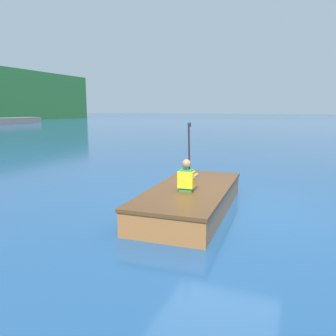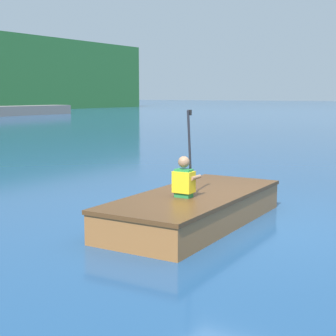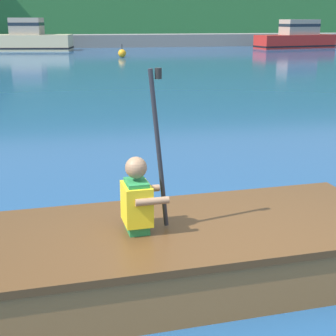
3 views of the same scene
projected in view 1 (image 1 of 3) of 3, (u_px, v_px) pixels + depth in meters
The scene contains 3 objects.
ground_plane at pixel (220, 209), 6.67m from camera, with size 300.00×300.00×0.00m, color navy.
rowboat_foreground at pixel (192, 197), 6.57m from camera, with size 3.80×1.69×0.48m.
person_paddler at pixel (187, 177), 6.11m from camera, with size 0.37×0.37×1.28m.
Camera 1 is at (-6.32, -1.54, 1.99)m, focal length 35.00 mm.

